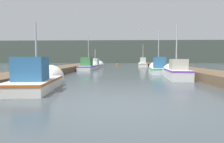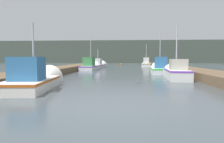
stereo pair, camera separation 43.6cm
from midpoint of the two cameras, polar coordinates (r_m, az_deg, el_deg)
ground_plane at (r=5.85m, az=1.32°, el=-10.42°), size 200.00×200.00×0.00m
dock_left at (r=22.62m, az=-12.58°, el=0.77°), size 2.51×40.00×0.54m
dock_right at (r=22.48m, az=19.15°, el=0.63°), size 2.51×40.00×0.54m
distant_shore_ridge at (r=67.09m, az=3.71°, el=5.46°), size 120.00×16.00×6.74m
fishing_boat_0 at (r=10.31m, az=-19.61°, el=-2.12°), size 2.09×4.95×3.63m
fishing_boat_1 at (r=14.97m, az=18.51°, el=-0.11°), size 1.68×4.81×4.18m
fishing_boat_2 at (r=19.90m, az=14.06°, el=0.83°), size 2.01×5.21×4.66m
fishing_boat_3 at (r=25.22m, az=-5.42°, el=1.57°), size 1.83×6.17×4.71m
fishing_boat_4 at (r=30.16m, az=-3.49°, el=1.86°), size 2.15×5.85×3.30m
fishing_boat_5 at (r=34.79m, az=10.08°, el=2.15°), size 1.95×5.28×4.20m
mooring_piling_0 at (r=20.23m, az=16.99°, el=0.93°), size 0.32×0.32×0.94m
mooring_piling_1 at (r=39.44m, az=-3.52°, el=2.43°), size 0.32×0.32×0.96m
channel_buoy at (r=41.80m, az=2.87°, el=2.03°), size 0.46×0.46×0.96m
seagull_lead at (r=28.43m, az=8.81°, el=11.91°), size 0.56×0.30×0.12m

